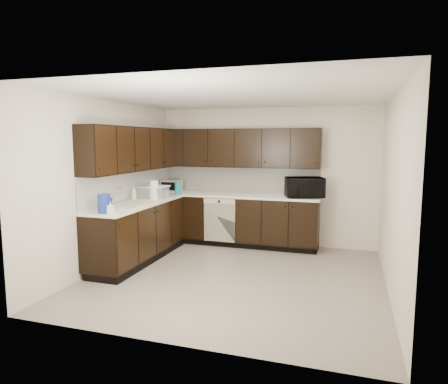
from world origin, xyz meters
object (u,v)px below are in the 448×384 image
(sink, at_px, (128,209))
(blue_pitcher, at_px, (104,204))
(toaster_oven, at_px, (172,185))
(microwave, at_px, (304,187))
(storage_bin, at_px, (152,192))

(sink, distance_m, blue_pitcher, 0.70)
(toaster_oven, bearing_deg, sink, -90.22)
(sink, relative_size, microwave, 1.32)
(sink, distance_m, toaster_oven, 1.71)
(microwave, xyz_separation_m, storage_bin, (-2.47, -0.83, -0.07))
(sink, relative_size, blue_pitcher, 3.19)
(microwave, height_order, storage_bin, microwave)
(storage_bin, distance_m, blue_pitcher, 1.51)
(microwave, bearing_deg, sink, -165.50)
(sink, height_order, blue_pitcher, sink)
(microwave, bearing_deg, blue_pitcher, -155.42)
(blue_pitcher, bearing_deg, sink, 82.47)
(microwave, relative_size, storage_bin, 1.25)
(storage_bin, height_order, blue_pitcher, blue_pitcher)
(microwave, height_order, blue_pitcher, microwave)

